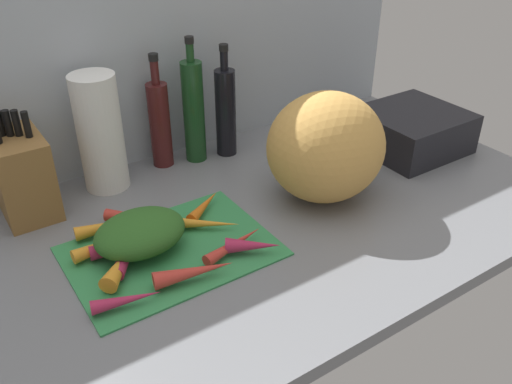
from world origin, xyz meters
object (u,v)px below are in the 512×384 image
at_px(carrot_5, 127,300).
at_px(cutting_board, 171,250).
at_px(carrot_9, 204,205).
at_px(bottle_2, 226,111).
at_px(carrot_4, 137,243).
at_px(knife_block, 21,174).
at_px(bottle_0, 160,123).
at_px(carrot_12, 208,224).
at_px(carrot_10, 234,244).
at_px(carrot_11, 115,225).
at_px(bottle_1, 194,111).
at_px(carrot_1, 117,241).
at_px(carrot_2, 253,246).
at_px(dish_rack, 411,130).
at_px(carrot_7, 120,265).
at_px(carrot_8, 131,237).
at_px(carrot_0, 194,272).
at_px(paper_towel_roll, 100,133).
at_px(carrot_3, 130,247).
at_px(winter_squash, 326,147).
at_px(carrot_6, 144,219).

bearing_deg(carrot_5, cutting_board, 37.85).
xyz_separation_m(carrot_9, bottle_2, (0.19, 0.22, 0.10)).
bearing_deg(carrot_9, carrot_4, -165.03).
bearing_deg(knife_block, bottle_2, 0.18).
bearing_deg(bottle_0, carrot_12, -99.13).
height_order(carrot_10, carrot_11, carrot_11).
bearing_deg(bottle_1, bottle_0, 166.27).
height_order(carrot_1, carrot_2, carrot_2).
distance_m(bottle_0, dish_rack, 0.65).
height_order(carrot_11, bottle_1, bottle_1).
bearing_deg(knife_block, carrot_10, -51.96).
relative_size(carrot_7, bottle_0, 0.42).
relative_size(carrot_8, carrot_9, 1.05).
xyz_separation_m(carrot_1, carrot_5, (-0.05, -0.17, -0.00)).
bearing_deg(bottle_1, carrot_8, -137.89).
distance_m(bottle_1, dish_rack, 0.57).
xyz_separation_m(carrot_0, bottle_2, (0.32, 0.41, 0.09)).
bearing_deg(carrot_8, bottle_2, 33.43).
distance_m(carrot_9, paper_towel_roll, 0.29).
bearing_deg(carrot_0, cutting_board, 87.56).
height_order(carrot_3, dish_rack, dish_rack).
relative_size(winter_squash, bottle_2, 0.93).
bearing_deg(carrot_8, carrot_6, 42.72).
bearing_deg(carrot_1, bottle_0, 50.34).
bearing_deg(bottle_1, bottle_2, -10.93).
height_order(carrot_10, winter_squash, winter_squash).
height_order(carrot_0, paper_towel_roll, paper_towel_roll).
bearing_deg(carrot_7, carrot_9, 23.03).
height_order(bottle_1, dish_rack, bottle_1).
relative_size(carrot_12, paper_towel_roll, 0.48).
relative_size(carrot_8, bottle_2, 0.44).
bearing_deg(carrot_7, carrot_10, -15.12).
relative_size(carrot_4, knife_block, 0.77).
height_order(paper_towel_roll, bottle_0, bottle_0).
relative_size(carrot_9, winter_squash, 0.45).
height_order(bottle_0, bottle_2, bottle_2).
bearing_deg(carrot_11, carrot_9, -10.36).
distance_m(carrot_0, carrot_8, 0.18).
relative_size(carrot_5, dish_rack, 0.47).
xyz_separation_m(carrot_3, bottle_1, (0.30, 0.29, 0.11)).
bearing_deg(carrot_8, carrot_10, -40.46).
bearing_deg(carrot_3, dish_rack, 1.93).
distance_m(carrot_5, knife_block, 0.42).
bearing_deg(carrot_6, carrot_11, 170.08).
height_order(cutting_board, carrot_10, carrot_10).
xyz_separation_m(cutting_board, carrot_11, (-0.07, 0.12, 0.02)).
relative_size(carrot_6, bottle_1, 0.53).
relative_size(carrot_4, carrot_6, 1.07).
xyz_separation_m(carrot_0, carrot_12, (0.10, 0.12, -0.01)).
distance_m(carrot_6, paper_towel_roll, 0.24).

